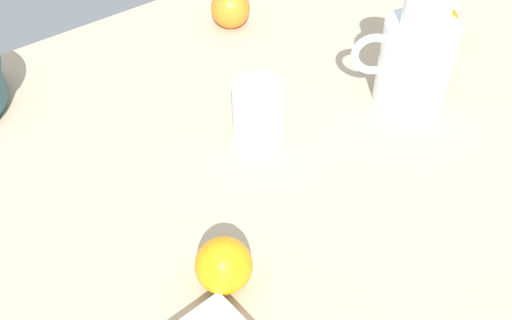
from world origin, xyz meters
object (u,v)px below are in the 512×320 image
at_px(loose_orange_3, 439,23).
at_px(loose_orange_4, 224,265).
at_px(juice_pitcher, 414,63).
at_px(loose_orange_2, 230,8).
at_px(second_glass, 259,117).

bearing_deg(loose_orange_3, loose_orange_4, -162.75).
distance_m(juice_pitcher, loose_orange_3, 0.20).
bearing_deg(loose_orange_2, second_glass, -119.15).
bearing_deg(loose_orange_2, loose_orange_4, -127.10).
xyz_separation_m(loose_orange_2, loose_orange_3, (0.26, -0.26, -0.00)).
relative_size(loose_orange_2, loose_orange_4, 1.10).
bearing_deg(loose_orange_3, loose_orange_2, 134.99).
xyz_separation_m(juice_pitcher, loose_orange_4, (-0.43, -0.10, -0.03)).
distance_m(loose_orange_2, loose_orange_3, 0.37).
distance_m(second_glass, loose_orange_2, 0.32).
bearing_deg(loose_orange_4, juice_pitcher, 13.47).
distance_m(loose_orange_3, loose_orange_4, 0.63).
height_order(juice_pitcher, loose_orange_2, juice_pitcher).
relative_size(juice_pitcher, loose_orange_3, 2.92).
relative_size(second_glass, loose_orange_4, 1.42).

